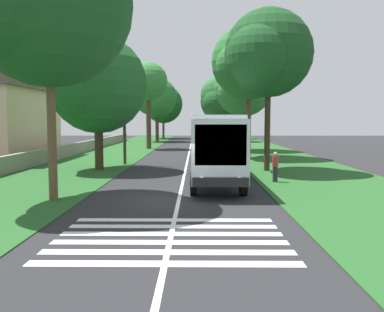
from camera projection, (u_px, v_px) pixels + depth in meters
The scene contains 24 objects.
ground at pixel (179, 201), 18.13m from camera, with size 160.00×160.00×0.00m, color #262628.
grass_verge_left at pixel (83, 164), 33.15m from camera, with size 120.00×8.00×0.04m, color #235623.
grass_verge_right at pixel (290, 165), 32.99m from camera, with size 120.00×8.00×0.04m, color #235623.
centre_line at pixel (187, 165), 33.07m from camera, with size 110.00×0.16×0.01m, color silver.
coach_bus at pixel (215, 145), 23.20m from camera, with size 11.16×2.62×3.73m.
zebra_crossing at pixel (170, 238), 12.41m from camera, with size 4.95×6.80×0.01m.
trailing_car_0 at pixel (209, 151), 39.38m from camera, with size 4.30×1.78×1.43m.
trailing_car_1 at pixel (208, 146), 46.72m from camera, with size 4.30×1.78×1.43m.
trailing_car_2 at pixel (203, 143), 52.69m from camera, with size 4.30×1.78×1.43m.
trailing_car_3 at pixel (205, 140), 60.46m from camera, with size 4.30×1.78×1.43m.
trailing_minibus_0 at pixel (201, 133), 68.18m from camera, with size 6.00×2.14×2.53m.
roadside_tree_left_0 at pixel (156, 99), 68.87m from camera, with size 8.15×6.66×10.55m.
roadside_tree_left_1 at pixel (96, 86), 28.99m from camera, with size 7.54×6.81×9.35m.
roadside_tree_left_2 at pixel (162, 105), 81.00m from camera, with size 8.63×7.45×10.39m.
roadside_tree_left_3 at pixel (147, 83), 50.99m from camera, with size 5.31×4.70×10.59m.
roadside_tree_left_4 at pixel (46, 8), 17.68m from camera, with size 8.43×7.13×11.97m.
roadside_tree_right_0 at pixel (266, 56), 28.29m from camera, with size 7.50×5.96×10.97m.
roadside_tree_right_1 at pixel (219, 96), 79.80m from camera, with size 8.75×7.43×11.99m.
roadside_tree_right_2 at pixel (247, 65), 38.52m from camera, with size 8.15×6.88×12.24m.
roadside_tree_right_3 at pixel (221, 102), 69.22m from camera, with size 8.50×7.34×10.36m.
roadside_tree_right_4 at pixel (242, 89), 47.70m from camera, with size 7.88×6.64×10.56m.
utility_pole at pixel (124, 106), 32.77m from camera, with size 0.24×1.40×8.95m.
roadside_wall at pixel (61, 152), 38.12m from camera, with size 70.00×0.40×1.17m, color gray.
pedestrian at pixel (275, 167), 23.46m from camera, with size 0.34×0.34×1.69m.
Camera 1 is at (-17.89, -0.76, 3.47)m, focal length 39.12 mm.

